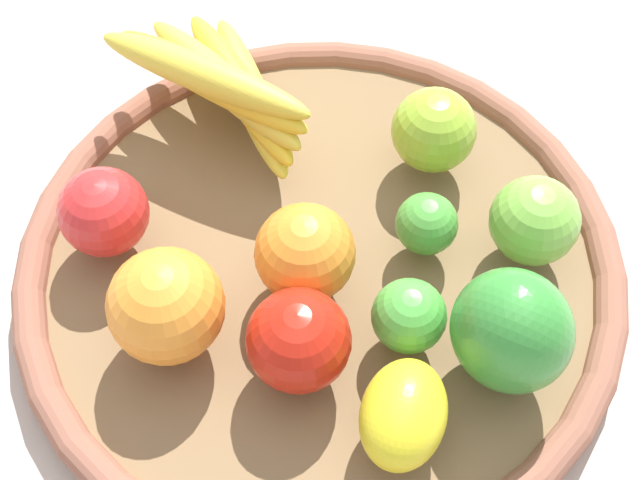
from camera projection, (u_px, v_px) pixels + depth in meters
ground_plane at (320, 280)px, 0.68m from camera, size 2.40×2.40×0.00m
basket at (320, 268)px, 0.66m from camera, size 0.45×0.45×0.04m
apple_2 at (534, 221)px, 0.62m from camera, size 0.07×0.07×0.06m
lime_1 at (427, 224)px, 0.63m from camera, size 0.05×0.05×0.05m
orange_0 at (303, 253)px, 0.61m from camera, size 0.07×0.07×0.07m
banana_bunch at (226, 84)px, 0.68m from camera, size 0.18×0.14×0.08m
apple_3 at (299, 341)px, 0.57m from camera, size 0.09×0.09×0.07m
bell_pepper at (511, 331)px, 0.56m from camera, size 0.10×0.09×0.09m
orange_1 at (166, 306)px, 0.58m from camera, size 0.10×0.10×0.08m
apple_0 at (434, 130)px, 0.67m from camera, size 0.09×0.09×0.06m
lemon_0 at (403, 414)px, 0.55m from camera, size 0.07×0.08×0.05m
apple_1 at (103, 212)px, 0.63m from camera, size 0.08×0.08×0.06m
lime_0 at (409, 316)px, 0.59m from camera, size 0.07×0.07×0.05m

